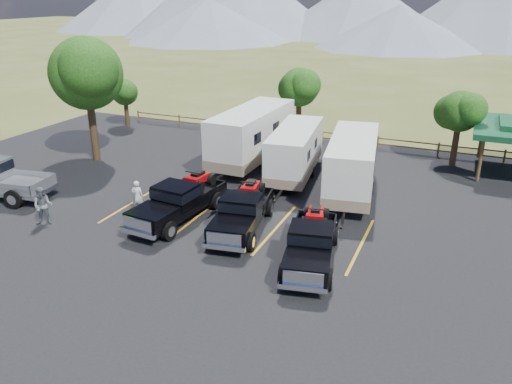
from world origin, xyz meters
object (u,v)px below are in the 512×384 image
at_px(rig_right, 311,242).
at_px(trailer_center, 295,152).
at_px(rig_center, 243,211).
at_px(person_b, 43,206).
at_px(person_a, 138,197).
at_px(rig_left, 179,200).
at_px(trailer_left, 252,136).
at_px(tree_big_nw, 86,73).
at_px(trailer_right, 352,165).

bearing_deg(rig_right, trailer_center, 101.50).
distance_m(rig_center, person_b, 9.37).
distance_m(rig_center, person_a, 5.57).
bearing_deg(rig_left, rig_center, 8.03).
xyz_separation_m(trailer_left, person_a, (-2.16, -9.20, -0.99)).
height_order(tree_big_nw, rig_left, tree_big_nw).
bearing_deg(trailer_center, tree_big_nw, -179.25).
xyz_separation_m(rig_left, person_a, (-2.30, -0.18, -0.14)).
xyz_separation_m(person_a, person_b, (-3.23, -2.89, 0.09)).
xyz_separation_m(rig_left, trailer_right, (6.85, 6.33, 0.68)).
height_order(person_a, person_b, person_b).
bearing_deg(person_a, trailer_right, -157.94).
relative_size(trailer_left, person_b, 5.41).
distance_m(tree_big_nw, person_b, 10.87).
relative_size(trailer_right, person_a, 5.47).
height_order(rig_right, person_a, rig_right).
relative_size(rig_center, trailer_left, 0.59).
bearing_deg(rig_center, rig_left, 173.64).
height_order(trailer_left, trailer_right, trailer_left).
distance_m(tree_big_nw, person_a, 10.71).
bearing_deg(person_a, rig_center, 170.17).
bearing_deg(person_a, rig_left, 171.00).
xyz_separation_m(trailer_center, person_b, (-8.72, -10.75, -0.62)).
height_order(trailer_left, person_b, trailer_left).
relative_size(tree_big_nw, person_b, 4.24).
xyz_separation_m(tree_big_nw, rig_center, (13.13, -5.58, -4.63)).
bearing_deg(person_b, trailer_left, 36.70).
bearing_deg(rig_center, trailer_left, 101.72).
relative_size(rig_left, trailer_left, 0.62).
height_order(rig_center, rig_right, rig_center).
distance_m(tree_big_nw, trailer_left, 10.92).
bearing_deg(person_b, rig_left, -0.26).
xyz_separation_m(trailer_center, trailer_right, (3.66, -1.35, 0.11)).
distance_m(rig_right, trailer_center, 9.97).
height_order(tree_big_nw, trailer_left, tree_big_nw).
xyz_separation_m(rig_center, trailer_right, (3.59, 6.16, 0.73)).
distance_m(rig_left, trailer_left, 9.06).
relative_size(rig_center, rig_right, 1.02).
distance_m(rig_left, trailer_center, 8.34).
relative_size(rig_right, person_a, 3.51).
relative_size(trailer_center, trailer_right, 0.93).
height_order(rig_left, rig_center, rig_left).
bearing_deg(trailer_right, rig_center, -129.05).
bearing_deg(trailer_center, rig_right, -74.68).
bearing_deg(tree_big_nw, trailer_left, 18.60).
relative_size(trailer_left, trailer_center, 1.17).
relative_size(trailer_right, person_b, 4.94).
bearing_deg(rig_left, trailer_center, 72.52).
bearing_deg(rig_center, rig_right, -32.65).
bearing_deg(rig_right, person_b, 175.72).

